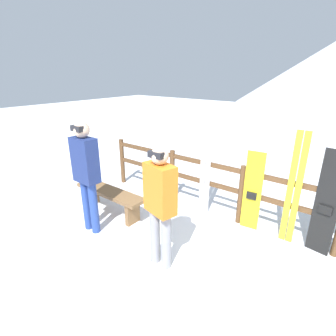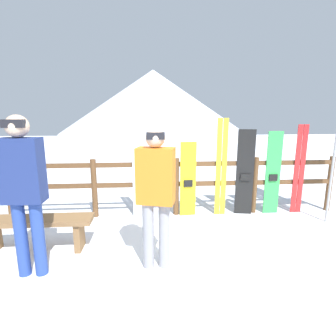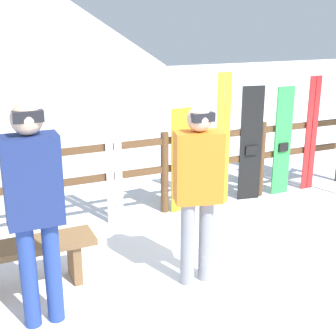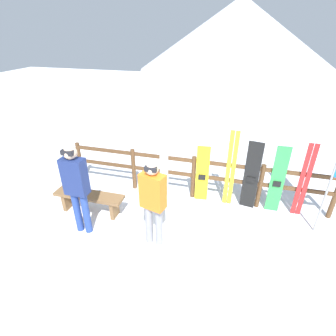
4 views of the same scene
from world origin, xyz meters
The scene contains 12 objects.
ground_plane centered at (0.00, 0.00, 0.00)m, with size 40.00×40.00×0.00m, color white.
mountain_backdrop centered at (0.00, 23.68, 3.00)m, with size 18.00×18.00×6.00m.
fence centered at (0.00, 1.68, 0.64)m, with size 5.97×0.10×1.05m.
bench centered at (-2.02, 0.51, 0.35)m, with size 1.51×0.36×0.46m.
person_orange centered at (-0.41, 0.01, 0.98)m, with size 0.47×0.33×1.68m.
person_navy centered at (-1.85, -0.05, 1.08)m, with size 0.42×0.24×1.83m.
ski_pair_white centered at (-0.68, 1.62, 0.79)m, with size 0.20×0.02×1.58m.
snowboard_yellow centered at (0.21, 1.62, 0.67)m, with size 0.29×0.08×1.35m.
ski_pair_yellow centered at (0.81, 1.62, 0.88)m, with size 0.20×0.02×1.76m.
snowboard_black_stripe centered at (1.25, 1.62, 0.78)m, with size 0.31×0.09×1.57m.
snowboard_green centered at (1.78, 1.62, 0.76)m, with size 0.28×0.06×1.53m.
ski_pair_red centered at (2.27, 1.62, 0.82)m, with size 0.20×0.02×1.65m.
Camera 2 is at (-0.48, -2.90, 1.83)m, focal length 28.00 mm.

